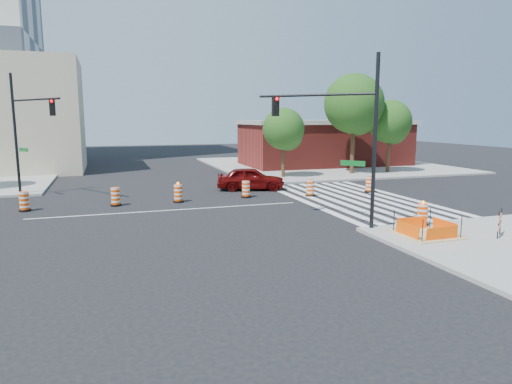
# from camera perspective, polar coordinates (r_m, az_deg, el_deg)

# --- Properties ---
(ground) EXTENTS (120.00, 120.00, 0.00)m
(ground) POSITION_cam_1_polar(r_m,az_deg,el_deg) (24.46, -10.66, -2.26)
(ground) COLOR black
(ground) RESTS_ON ground
(sidewalk_ne) EXTENTS (22.00, 22.00, 0.15)m
(sidewalk_ne) POSITION_cam_1_polar(r_m,az_deg,el_deg) (47.04, 8.49, 3.36)
(sidewalk_ne) COLOR gray
(sidewalk_ne) RESTS_ON ground
(crosswalk_east) EXTENTS (6.75, 13.50, 0.01)m
(crosswalk_east) POSITION_cam_1_polar(r_m,az_deg,el_deg) (28.03, 12.11, -0.83)
(crosswalk_east) COLOR silver
(crosswalk_east) RESTS_ON ground
(lane_centerline) EXTENTS (14.00, 0.12, 0.01)m
(lane_centerline) POSITION_cam_1_polar(r_m,az_deg,el_deg) (24.46, -10.66, -2.25)
(lane_centerline) COLOR silver
(lane_centerline) RESTS_ON ground
(excavation_pit) EXTENTS (2.20, 2.20, 0.90)m
(excavation_pit) POSITION_cam_1_polar(r_m,az_deg,el_deg) (19.64, 20.48, -4.86)
(excavation_pit) COLOR tan
(excavation_pit) RESTS_ON ground
(brick_storefront) EXTENTS (16.50, 8.50, 4.60)m
(brick_storefront) POSITION_cam_1_polar(r_m,az_deg,el_deg) (46.87, 8.55, 6.09)
(brick_storefront) COLOR maroon
(brick_storefront) RESTS_ON ground
(red_coupe) EXTENTS (4.85, 2.95, 1.54)m
(red_coupe) POSITION_cam_1_polar(r_m,az_deg,el_deg) (30.77, -0.67, 1.70)
(red_coupe) COLOR #540707
(red_coupe) RESTS_ON ground
(signal_pole_se) EXTENTS (3.83, 4.14, 7.29)m
(signal_pole_se) POSITION_cam_1_polar(r_m,az_deg,el_deg) (20.16, 10.48, 8.16)
(signal_pole_se) COLOR black
(signal_pole_se) RESTS_ON ground
(signal_pole_nw) EXTENTS (3.16, 4.72, 7.35)m
(signal_pole_nw) POSITION_cam_1_polar(r_m,az_deg,el_deg) (30.46, -26.78, 7.71)
(signal_pole_nw) COLOR black
(signal_pole_nw) RESTS_ON ground
(pit_drum) EXTENTS (0.56, 0.56, 1.11)m
(pit_drum) POSITION_cam_1_polar(r_m,az_deg,el_deg) (21.23, 20.07, -2.74)
(pit_drum) COLOR black
(pit_drum) RESTS_ON ground
(barricade) EXTENTS (0.74, 0.59, 1.07)m
(barricade) POSITION_cam_1_polar(r_m,az_deg,el_deg) (20.50, 28.16, -3.32)
(barricade) COLOR #EB4704
(barricade) RESTS_ON ground
(tree_north_c) EXTENTS (3.31, 3.30, 5.62)m
(tree_north_c) POSITION_cam_1_polar(r_m,az_deg,el_deg) (36.43, 3.50, 7.58)
(tree_north_c) COLOR #382314
(tree_north_c) RESTS_ON ground
(tree_north_d) EXTENTS (5.00, 5.00, 8.50)m
(tree_north_d) POSITION_cam_1_polar(r_m,az_deg,el_deg) (39.72, 12.17, 10.33)
(tree_north_d) COLOR #382314
(tree_north_d) RESTS_ON ground
(tree_north_e) EXTENTS (3.76, 3.75, 6.37)m
(tree_north_e) POSITION_cam_1_polar(r_m,az_deg,el_deg) (41.48, 16.40, 8.13)
(tree_north_e) COLOR #382314
(tree_north_e) RESTS_ON ground
(median_drum_1) EXTENTS (0.60, 0.60, 1.02)m
(median_drum_1) POSITION_cam_1_polar(r_m,az_deg,el_deg) (26.61, -26.98, -1.14)
(median_drum_1) COLOR black
(median_drum_1) RESTS_ON ground
(median_drum_2) EXTENTS (0.60, 0.60, 1.02)m
(median_drum_2) POSITION_cam_1_polar(r_m,az_deg,el_deg) (26.32, -17.15, -0.64)
(median_drum_2) COLOR black
(median_drum_2) RESTS_ON ground
(median_drum_3) EXTENTS (0.60, 0.60, 1.18)m
(median_drum_3) POSITION_cam_1_polar(r_m,az_deg,el_deg) (26.61, -9.70, -0.23)
(median_drum_3) COLOR black
(median_drum_3) RESTS_ON ground
(median_drum_4) EXTENTS (0.60, 0.60, 1.02)m
(median_drum_4) POSITION_cam_1_polar(r_m,az_deg,el_deg) (27.81, -1.27, 0.28)
(median_drum_4) COLOR black
(median_drum_4) RESTS_ON ground
(median_drum_5) EXTENTS (0.60, 0.60, 1.02)m
(median_drum_5) POSITION_cam_1_polar(r_m,az_deg,el_deg) (28.51, 6.80, 0.44)
(median_drum_5) COLOR black
(median_drum_5) RESTS_ON ground
(median_drum_6) EXTENTS (0.60, 0.60, 1.02)m
(median_drum_6) POSITION_cam_1_polar(r_m,az_deg,el_deg) (30.65, 13.99, 0.84)
(median_drum_6) COLOR black
(median_drum_6) RESTS_ON ground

